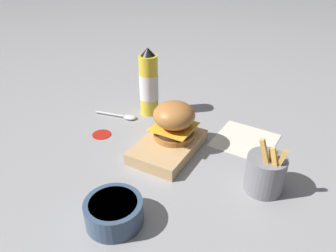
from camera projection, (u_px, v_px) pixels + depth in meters
ground_plane at (147, 146)px, 0.94m from camera, size 6.00×6.00×0.00m
serving_board at (168, 147)px, 0.91m from camera, size 0.22×0.14×0.03m
burger at (174, 120)px, 0.90m from camera, size 0.12×0.12×0.11m
ketchup_bottle at (149, 84)px, 1.06m from camera, size 0.06×0.06×0.23m
fries_basket at (265, 173)px, 0.76m from camera, size 0.09×0.09×0.15m
side_bowl at (114, 211)px, 0.68m from camera, size 0.12×0.12×0.05m
spoon at (125, 116)px, 1.08m from camera, size 0.05×0.15×0.01m
ketchup_puddle at (102, 134)px, 0.99m from camera, size 0.06×0.06×0.00m
parchment_square at (245, 140)px, 0.97m from camera, size 0.18×0.18×0.00m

